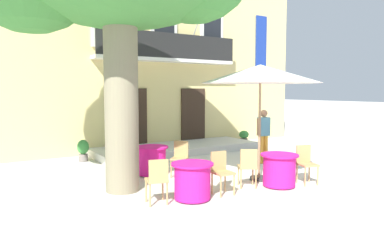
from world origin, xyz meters
name	(u,v)px	position (x,y,z in m)	size (l,w,h in m)	color
ground_plane	(248,174)	(0.00, 0.00, 0.00)	(120.00, 120.00, 0.00)	beige
building_facade	(142,54)	(0.08, 6.99, 3.75)	(13.00, 5.09, 7.50)	#DBC67F
entrance_step_platform	(177,148)	(0.07, 3.98, 0.12)	(6.04, 2.03, 0.25)	silver
cafe_table_near_tree	(279,170)	(-0.24, -1.36, 0.39)	(0.86, 0.86, 0.76)	#DB1984
cafe_chair_near_tree_0	(248,165)	(-0.93, -1.06, 0.53)	(0.54, 0.54, 0.91)	tan
cafe_chair_near_tree_1	(306,162)	(0.50, -1.49, 0.53)	(0.49, 0.49, 0.91)	tan
cafe_table_middle	(152,160)	(-2.25, 1.23, 0.39)	(0.86, 0.86, 0.76)	#DB1984
cafe_chair_middle_0	(180,156)	(-1.68, 0.74, 0.53)	(0.57, 0.57, 0.91)	tan
cafe_chair_middle_1	(123,155)	(-2.90, 1.61, 0.53)	(0.56, 0.56, 0.91)	tan
cafe_table_front	(192,181)	(-2.48, -1.15, 0.39)	(0.86, 0.86, 0.76)	#DB1984
cafe_chair_front_0	(157,178)	(-3.23, -1.07, 0.53)	(0.48, 0.48, 0.91)	tan
cafe_chair_front_1	(221,169)	(-1.73, -1.12, 0.53)	(0.42, 0.42, 0.91)	tan
cafe_umbrella	(260,74)	(-0.23, -0.66, 2.61)	(2.90, 2.90, 2.85)	#997A56
ground_planter_left	(83,149)	(-3.30, 4.03, 0.38)	(0.36, 0.36, 0.68)	slate
ground_planter_right	(244,136)	(3.44, 4.26, 0.30)	(0.40, 0.40, 0.54)	slate
pedestrian_near_entrance	(264,133)	(1.32, 0.84, 0.92)	(0.53, 0.27, 1.64)	gold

